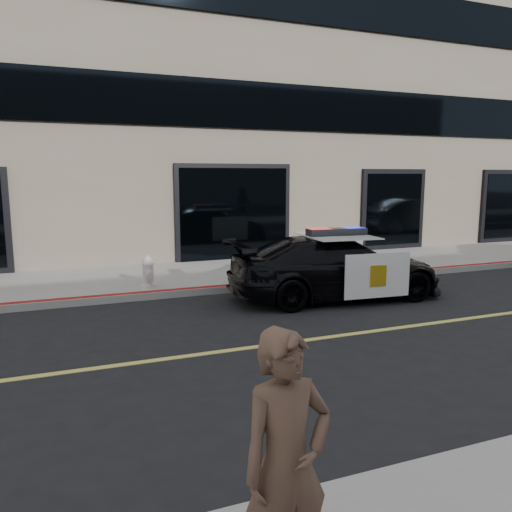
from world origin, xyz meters
name	(u,v)px	position (x,y,z in m)	size (l,w,h in m)	color
ground	(422,325)	(0.00, 0.00, 0.00)	(120.00, 120.00, 0.00)	black
sidewalk_n	(290,269)	(0.00, 5.25, 0.07)	(60.00, 3.50, 0.15)	gray
building_n	(227,74)	(0.00, 10.50, 6.00)	(60.00, 7.00, 12.00)	#756856
police_car	(336,267)	(-0.40, 2.23, 0.66)	(2.54, 4.78, 1.47)	black
fire_hydrant	(148,273)	(-3.99, 3.95, 0.48)	(0.32, 0.44, 0.71)	silver
pedestrian_a	(286,465)	(-4.58, -4.32, 0.93)	(0.61, 0.44, 1.57)	brown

